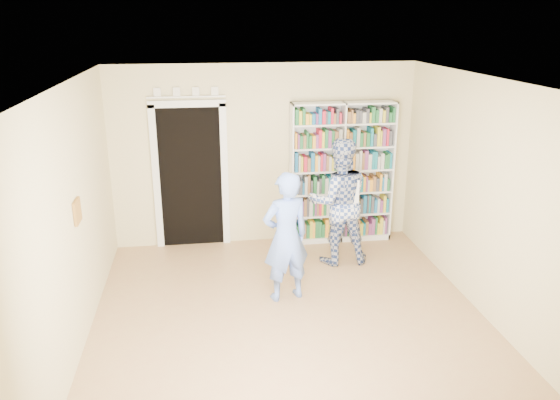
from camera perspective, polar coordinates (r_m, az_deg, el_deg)
name	(u,v)px	position (r m, az deg, el deg)	size (l,w,h in m)	color
floor	(291,323)	(6.38, 1.20, -12.72)	(5.00, 5.00, 0.00)	#A67550
ceiling	(293,83)	(5.48, 1.39, 12.16)	(5.00, 5.00, 0.00)	white
wall_back	(264,156)	(8.16, -1.65, 4.67)	(4.50, 4.50, 0.00)	beige
wall_left	(72,223)	(5.87, -20.93, -2.24)	(5.00, 5.00, 0.00)	beige
wall_right	(490,202)	(6.54, 21.12, -0.18)	(5.00, 5.00, 0.00)	beige
bookshelf	(341,173)	(8.29, 6.44, 2.87)	(1.56, 0.29, 2.14)	white
doorway	(190,170)	(8.14, -9.35, 3.14)	(1.10, 0.08, 2.43)	black
wall_art	(77,211)	(6.03, -20.42, -1.12)	(0.03, 0.25, 0.25)	brown
man_blue	(286,237)	(6.55, 0.62, -3.89)	(0.59, 0.39, 1.62)	#688BE8
man_plaid	(339,202)	(7.57, 6.15, -0.18)	(0.87, 0.68, 1.78)	navy
paper_sheet	(351,192)	(7.36, 7.40, 0.85)	(0.23, 0.01, 0.32)	white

